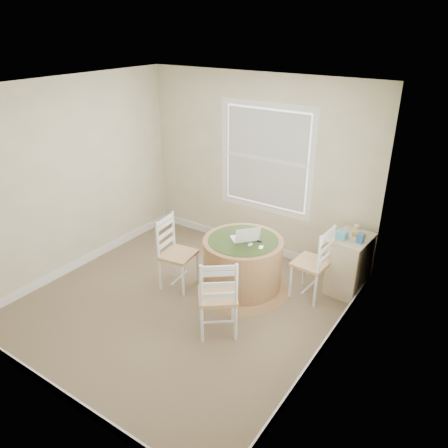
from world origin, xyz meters
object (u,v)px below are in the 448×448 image
Objects in this scene: round_table at (243,263)px; corner_chest at (349,264)px; chair_left at (178,254)px; chair_right at (311,263)px; laptop at (245,238)px; chair_near at (218,296)px.

round_table is 1.55× the size of corner_chest.
chair_left and chair_right have the same top height.
laptop is (-0.76, -0.34, 0.28)m from chair_right.
chair_left is 1.23× the size of corner_chest.
chair_left reaches higher than corner_chest.
chair_near is (0.22, -0.88, 0.08)m from round_table.
laptop is at bearing 31.63° from round_table.
laptop reaches higher than corner_chest.
chair_left is 0.90m from laptop.
chair_left reaches higher than round_table.
chair_left is (-0.73, -0.40, 0.08)m from round_table.
round_table is 0.91m from chair_near.
chair_left is at bearing -144.24° from corner_chest.
chair_near is at bearing -115.06° from corner_chest.
chair_near is 2.27× the size of laptop.
round_table is at bearing -114.53° from chair_near.
chair_right reaches higher than laptop.
chair_right is 0.88m from laptop.
chair_left reaches higher than laptop.
corner_chest is (1.13, 0.74, -0.01)m from round_table.
laptop is 1.38m from corner_chest.
round_table is 1.26× the size of chair_left.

